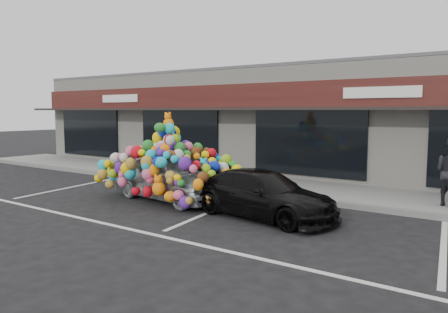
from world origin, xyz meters
The scene contains 10 objects.
ground centered at (0.00, 0.00, 0.00)m, with size 90.00×90.00×0.00m, color black.
shop_building centered at (0.00, 8.44, 2.16)m, with size 24.00×7.20×4.31m.
sidewalk centered at (0.00, 4.00, 0.07)m, with size 26.00×3.00×0.15m, color gray.
kerb centered at (0.00, 2.50, 0.07)m, with size 26.00×0.18×0.16m, color slate.
parking_stripe_left centered at (-3.20, 0.20, 0.00)m, with size 0.12×4.40×0.01m, color silver.
parking_stripe_mid centered at (2.80, 0.20, 0.00)m, with size 0.12×4.40×0.01m, color silver.
parking_stripe_right centered at (8.20, 0.20, 0.00)m, with size 0.12×4.40×0.01m, color silver.
lane_line centered at (2.00, -2.30, 0.00)m, with size 14.00×0.12×0.01m, color silver.
toy_car centered at (0.96, 0.58, 0.83)m, with size 2.88×4.45×2.46m.
black_sedan centered at (4.18, 0.34, 0.57)m, with size 3.90×1.58×1.13m, color black.
Camera 1 is at (9.45, -8.69, 2.58)m, focal length 35.00 mm.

